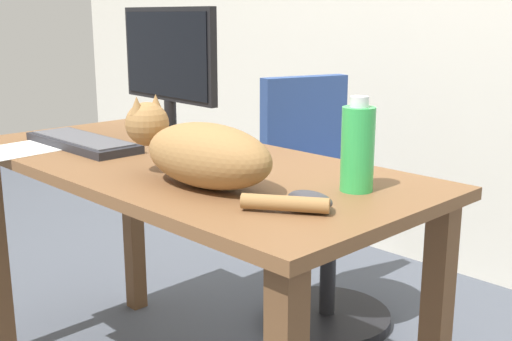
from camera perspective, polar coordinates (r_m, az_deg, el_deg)
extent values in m
cube|color=brown|center=(1.78, -6.86, 0.45)|extent=(1.44, 0.66, 0.03)
cube|color=brown|center=(2.55, -10.89, -4.41)|extent=(0.06, 0.06, 0.72)
cube|color=brown|center=(1.70, 15.62, -14.34)|extent=(0.06, 0.06, 0.72)
cylinder|color=black|center=(2.53, 6.30, -12.83)|extent=(0.48, 0.48, 0.04)
cylinder|color=black|center=(2.44, 6.43, -8.40)|extent=(0.06, 0.06, 0.46)
cylinder|color=navy|center=(2.36, 6.60, -2.52)|extent=(0.44, 0.44, 0.06)
cube|color=navy|center=(2.46, 4.30, 3.71)|extent=(0.16, 0.35, 0.40)
cylinder|color=black|center=(2.16, -7.58, 3.39)|extent=(0.20, 0.20, 0.01)
cylinder|color=black|center=(2.15, -7.63, 4.89)|extent=(0.04, 0.04, 0.10)
cube|color=black|center=(2.13, -7.80, 10.21)|extent=(0.48, 0.05, 0.30)
cube|color=black|center=(2.13, -8.13, 10.19)|extent=(0.45, 0.02, 0.27)
cube|color=#232328|center=(2.02, -15.20, 2.42)|extent=(0.44, 0.15, 0.02)
cube|color=#515156|center=(2.02, -15.22, 2.81)|extent=(0.40, 0.12, 0.00)
ellipsoid|color=olive|center=(1.48, -4.32, 1.35)|extent=(0.37, 0.21, 0.15)
sphere|color=olive|center=(1.62, -9.66, 4.11)|extent=(0.11, 0.11, 0.11)
cone|color=olive|center=(1.60, -10.57, 5.71)|extent=(0.04, 0.04, 0.04)
cone|color=olive|center=(1.64, -8.91, 5.96)|extent=(0.04, 0.04, 0.04)
cylinder|color=olive|center=(1.29, 2.60, -2.94)|extent=(0.17, 0.13, 0.03)
ellipsoid|color=#333338|center=(1.33, 4.81, -2.63)|extent=(0.11, 0.06, 0.04)
cube|color=white|center=(2.03, -19.98, 1.83)|extent=(0.24, 0.31, 0.00)
cylinder|color=green|center=(1.46, 9.04, 1.87)|extent=(0.08, 0.08, 0.19)
cylinder|color=silver|center=(1.44, 9.20, 6.08)|extent=(0.04, 0.04, 0.02)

